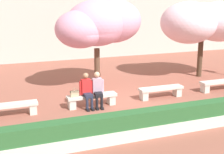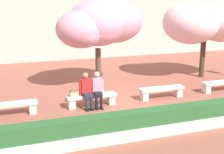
{
  "view_description": "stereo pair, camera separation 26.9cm",
  "coord_description": "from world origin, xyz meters",
  "px_view_note": "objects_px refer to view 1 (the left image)",
  "views": [
    {
      "loc": [
        -4.69,
        -10.55,
        3.86
      ],
      "look_at": [
        -0.58,
        0.2,
        1.0
      ],
      "focal_mm": 50.0,
      "sensor_mm": 36.0,
      "label": 1
    },
    {
      "loc": [
        -4.43,
        -10.64,
        3.86
      ],
      "look_at": [
        -0.58,
        0.2,
        1.0
      ],
      "focal_mm": 50.0,
      "sensor_mm": 36.0,
      "label": 2
    }
  ],
  "objects_px": {
    "handbag": "(74,93)",
    "cherry_tree_main": "(99,24)",
    "person_seated_left": "(87,89)",
    "person_seated_right": "(98,88)",
    "stone_bench_center": "(161,90)",
    "stone_bench_near_west": "(92,98)",
    "cherry_tree_secondary": "(203,22)",
    "stone_bench_west_end": "(10,108)",
    "stone_bench_near_east": "(220,84)"
  },
  "relations": [
    {
      "from": "stone_bench_west_end",
      "to": "person_seated_left",
      "type": "height_order",
      "value": "person_seated_left"
    },
    {
      "from": "person_seated_right",
      "to": "handbag",
      "type": "relative_size",
      "value": 3.81
    },
    {
      "from": "stone_bench_center",
      "to": "stone_bench_near_west",
      "type": "bearing_deg",
      "value": 180.0
    },
    {
      "from": "person_seated_right",
      "to": "cherry_tree_secondary",
      "type": "bearing_deg",
      "value": 21.23
    },
    {
      "from": "stone_bench_center",
      "to": "person_seated_left",
      "type": "bearing_deg",
      "value": -179.02
    },
    {
      "from": "stone_bench_near_west",
      "to": "person_seated_right",
      "type": "bearing_deg",
      "value": -14.5
    },
    {
      "from": "handbag",
      "to": "cherry_tree_main",
      "type": "relative_size",
      "value": 0.09
    },
    {
      "from": "cherry_tree_secondary",
      "to": "person_seated_right",
      "type": "bearing_deg",
      "value": -158.77
    },
    {
      "from": "stone_bench_near_west",
      "to": "stone_bench_near_east",
      "type": "height_order",
      "value": "same"
    },
    {
      "from": "stone_bench_near_east",
      "to": "handbag",
      "type": "height_order",
      "value": "handbag"
    },
    {
      "from": "stone_bench_center",
      "to": "person_seated_right",
      "type": "xyz_separation_m",
      "value": [
        -2.7,
        -0.05,
        0.39
      ]
    },
    {
      "from": "stone_bench_near_west",
      "to": "stone_bench_near_east",
      "type": "relative_size",
      "value": 1.0
    },
    {
      "from": "handbag",
      "to": "stone_bench_near_west",
      "type": "bearing_deg",
      "value": 2.46
    },
    {
      "from": "person_seated_left",
      "to": "stone_bench_near_west",
      "type": "bearing_deg",
      "value": 14.18
    },
    {
      "from": "stone_bench_near_west",
      "to": "person_seated_left",
      "type": "xyz_separation_m",
      "value": [
        -0.21,
        -0.05,
        0.39
      ]
    },
    {
      "from": "cherry_tree_secondary",
      "to": "handbag",
      "type": "bearing_deg",
      "value": -161.31
    },
    {
      "from": "cherry_tree_main",
      "to": "person_seated_left",
      "type": "bearing_deg",
      "value": -118.62
    },
    {
      "from": "stone_bench_near_east",
      "to": "handbag",
      "type": "relative_size",
      "value": 5.5
    },
    {
      "from": "stone_bench_west_end",
      "to": "cherry_tree_secondary",
      "type": "bearing_deg",
      "value": 14.3
    },
    {
      "from": "stone_bench_west_end",
      "to": "cherry_tree_main",
      "type": "xyz_separation_m",
      "value": [
        4.05,
        2.42,
        2.55
      ]
    },
    {
      "from": "stone_bench_near_west",
      "to": "stone_bench_center",
      "type": "relative_size",
      "value": 1.0
    },
    {
      "from": "stone_bench_near_west",
      "to": "stone_bench_center",
      "type": "height_order",
      "value": "same"
    },
    {
      "from": "stone_bench_center",
      "to": "stone_bench_near_east",
      "type": "xyz_separation_m",
      "value": [
        2.91,
        0.0,
        0.0
      ]
    },
    {
      "from": "stone_bench_near_west",
      "to": "person_seated_right",
      "type": "xyz_separation_m",
      "value": [
        0.2,
        -0.05,
        0.39
      ]
    },
    {
      "from": "person_seated_right",
      "to": "handbag",
      "type": "distance_m",
      "value": 0.88
    },
    {
      "from": "stone_bench_near_west",
      "to": "person_seated_left",
      "type": "bearing_deg",
      "value": -165.82
    },
    {
      "from": "cherry_tree_main",
      "to": "stone_bench_center",
      "type": "bearing_deg",
      "value": -53.79
    },
    {
      "from": "person_seated_right",
      "to": "stone_bench_near_west",
      "type": "bearing_deg",
      "value": 165.5
    },
    {
      "from": "stone_bench_west_end",
      "to": "person_seated_left",
      "type": "bearing_deg",
      "value": -1.14
    },
    {
      "from": "person_seated_left",
      "to": "person_seated_right",
      "type": "xyz_separation_m",
      "value": [
        0.42,
        0.0,
        0.0
      ]
    },
    {
      "from": "stone_bench_center",
      "to": "person_seated_left",
      "type": "height_order",
      "value": "person_seated_left"
    },
    {
      "from": "stone_bench_near_west",
      "to": "person_seated_left",
      "type": "height_order",
      "value": "person_seated_left"
    },
    {
      "from": "stone_bench_near_west",
      "to": "person_seated_right",
      "type": "distance_m",
      "value": 0.45
    },
    {
      "from": "stone_bench_near_west",
      "to": "cherry_tree_main",
      "type": "relative_size",
      "value": 0.47
    },
    {
      "from": "stone_bench_west_end",
      "to": "stone_bench_center",
      "type": "height_order",
      "value": "same"
    },
    {
      "from": "stone_bench_west_end",
      "to": "person_seated_right",
      "type": "xyz_separation_m",
      "value": [
        3.11,
        -0.05,
        0.39
      ]
    },
    {
      "from": "stone_bench_center",
      "to": "cherry_tree_main",
      "type": "height_order",
      "value": "cherry_tree_main"
    },
    {
      "from": "person_seated_right",
      "to": "cherry_tree_secondary",
      "type": "xyz_separation_m",
      "value": [
        6.34,
        2.46,
        2.1
      ]
    },
    {
      "from": "stone_bench_center",
      "to": "handbag",
      "type": "bearing_deg",
      "value": -179.54
    },
    {
      "from": "person_seated_left",
      "to": "cherry_tree_main",
      "type": "relative_size",
      "value": 0.32
    },
    {
      "from": "person_seated_right",
      "to": "handbag",
      "type": "height_order",
      "value": "person_seated_right"
    },
    {
      "from": "stone_bench_west_end",
      "to": "stone_bench_near_west",
      "type": "xyz_separation_m",
      "value": [
        2.91,
        0.0,
        0.0
      ]
    },
    {
      "from": "stone_bench_near_east",
      "to": "person_seated_left",
      "type": "bearing_deg",
      "value": -179.49
    },
    {
      "from": "cherry_tree_main",
      "to": "cherry_tree_secondary",
      "type": "relative_size",
      "value": 0.91
    },
    {
      "from": "cherry_tree_main",
      "to": "person_seated_right",
      "type": "bearing_deg",
      "value": -110.67
    },
    {
      "from": "person_seated_right",
      "to": "cherry_tree_main",
      "type": "bearing_deg",
      "value": 69.33
    },
    {
      "from": "stone_bench_west_end",
      "to": "handbag",
      "type": "relative_size",
      "value": 5.5
    },
    {
      "from": "stone_bench_west_end",
      "to": "handbag",
      "type": "height_order",
      "value": "handbag"
    },
    {
      "from": "stone_bench_near_east",
      "to": "cherry_tree_secondary",
      "type": "bearing_deg",
      "value": 73.18
    },
    {
      "from": "cherry_tree_main",
      "to": "cherry_tree_secondary",
      "type": "bearing_deg",
      "value": -0.09
    }
  ]
}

